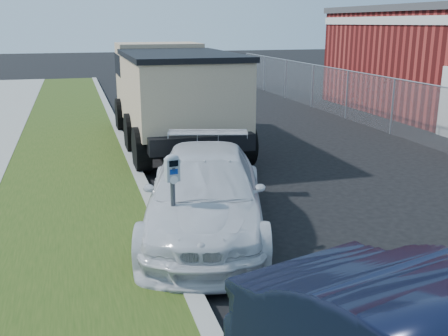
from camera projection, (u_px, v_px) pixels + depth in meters
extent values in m
plane|color=black|center=(317.00, 232.00, 9.12)|extent=(120.00, 120.00, 0.00)
cube|color=gray|center=(151.00, 205.00, 10.26)|extent=(0.25, 50.00, 0.15)
cube|color=#223C10|center=(66.00, 213.00, 9.84)|extent=(3.00, 50.00, 0.13)
plane|color=slate|center=(392.00, 107.00, 16.95)|extent=(0.00, 30.00, 30.00)
cylinder|color=#9399A1|center=(395.00, 79.00, 16.71)|extent=(0.04, 30.00, 0.04)
cylinder|color=#9399A1|center=(392.00, 107.00, 16.95)|extent=(0.06, 0.06, 1.80)
cylinder|color=#9399A1|center=(347.00, 95.00, 19.73)|extent=(0.06, 0.06, 1.80)
cylinder|color=#9399A1|center=(313.00, 86.00, 22.51)|extent=(0.06, 0.06, 1.80)
cylinder|color=#9399A1|center=(286.00, 79.00, 25.29)|extent=(0.06, 0.06, 1.80)
cylinder|color=#9399A1|center=(264.00, 73.00, 28.07)|extent=(0.06, 0.06, 1.80)
cylinder|color=#9399A1|center=(247.00, 69.00, 30.85)|extent=(0.06, 0.06, 1.80)
cube|color=silver|center=(421.00, 20.00, 17.55)|extent=(0.06, 14.00, 0.30)
cylinder|color=#3F4247|center=(173.00, 218.00, 7.81)|extent=(0.08, 0.08, 1.12)
cube|color=gray|center=(172.00, 170.00, 7.61)|extent=(0.22, 0.16, 0.34)
ellipsoid|color=gray|center=(172.00, 159.00, 7.56)|extent=(0.23, 0.17, 0.13)
cube|color=black|center=(174.00, 164.00, 7.51)|extent=(0.13, 0.03, 0.09)
cube|color=navy|center=(174.00, 172.00, 7.55)|extent=(0.12, 0.03, 0.08)
cylinder|color=silver|center=(174.00, 180.00, 7.58)|extent=(0.12, 0.03, 0.12)
cube|color=#3F4247|center=(174.00, 170.00, 7.54)|extent=(0.05, 0.01, 0.06)
imported|color=silver|center=(204.00, 193.00, 8.99)|extent=(3.19, 5.19, 1.40)
cube|color=black|center=(174.00, 119.00, 15.26)|extent=(2.49, 7.24, 0.40)
cube|color=tan|center=(159.00, 78.00, 17.42)|extent=(2.66, 2.04, 2.26)
cube|color=black|center=(159.00, 64.00, 17.30)|extent=(2.69, 2.06, 0.68)
cube|color=tan|center=(180.00, 90.00, 14.17)|extent=(2.71, 4.75, 1.81)
cube|color=black|center=(179.00, 55.00, 13.92)|extent=(2.83, 4.86, 0.14)
cube|color=black|center=(155.00, 104.00, 18.69)|extent=(2.71, 0.17, 0.34)
cylinder|color=black|center=(122.00, 115.00, 17.29)|extent=(0.36, 1.13, 1.13)
cylinder|color=black|center=(198.00, 112.00, 17.98)|extent=(0.36, 1.13, 1.13)
cylinder|color=black|center=(132.00, 134.00, 14.46)|extent=(0.36, 1.13, 1.13)
cylinder|color=black|center=(223.00, 129.00, 15.15)|extent=(0.36, 1.13, 1.13)
cylinder|color=black|center=(142.00, 150.00, 12.58)|extent=(0.36, 1.13, 1.13)
cylinder|color=black|center=(244.00, 144.00, 13.26)|extent=(0.36, 1.13, 1.13)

